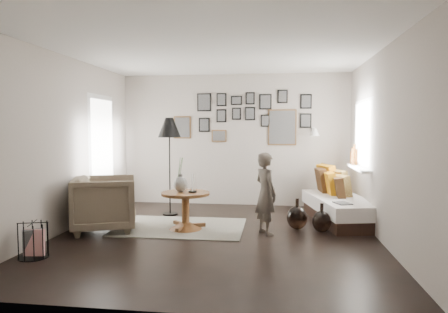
# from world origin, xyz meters

# --- Properties ---
(ground) EXTENTS (4.80, 4.80, 0.00)m
(ground) POSITION_xyz_m (0.00, 0.00, 0.00)
(ground) COLOR black
(ground) RESTS_ON ground
(wall_back) EXTENTS (4.50, 0.00, 4.50)m
(wall_back) POSITION_xyz_m (0.00, 2.40, 1.30)
(wall_back) COLOR #A89D93
(wall_back) RESTS_ON ground
(wall_front) EXTENTS (4.50, 0.00, 4.50)m
(wall_front) POSITION_xyz_m (0.00, -2.40, 1.30)
(wall_front) COLOR #A89D93
(wall_front) RESTS_ON ground
(wall_left) EXTENTS (0.00, 4.80, 4.80)m
(wall_left) POSITION_xyz_m (-2.25, 0.00, 1.30)
(wall_left) COLOR #A89D93
(wall_left) RESTS_ON ground
(wall_right) EXTENTS (0.00, 4.80, 4.80)m
(wall_right) POSITION_xyz_m (2.25, 0.00, 1.30)
(wall_right) COLOR #A89D93
(wall_right) RESTS_ON ground
(ceiling) EXTENTS (4.80, 4.80, 0.00)m
(ceiling) POSITION_xyz_m (0.00, 0.00, 2.60)
(ceiling) COLOR white
(ceiling) RESTS_ON wall_back
(door_left) EXTENTS (0.00, 2.14, 2.14)m
(door_left) POSITION_xyz_m (-2.23, 1.20, 1.05)
(door_left) COLOR white
(door_left) RESTS_ON wall_left
(window_right) EXTENTS (0.15, 1.32, 1.30)m
(window_right) POSITION_xyz_m (2.18, 1.34, 0.93)
(window_right) COLOR white
(window_right) RESTS_ON wall_right
(gallery_wall) EXTENTS (2.74, 0.03, 1.08)m
(gallery_wall) POSITION_xyz_m (0.29, 2.38, 1.74)
(gallery_wall) COLOR brown
(gallery_wall) RESTS_ON wall_back
(wall_sconce) EXTENTS (0.18, 0.36, 0.16)m
(wall_sconce) POSITION_xyz_m (1.55, 2.13, 1.46)
(wall_sconce) COLOR white
(wall_sconce) RESTS_ON wall_back
(rug) EXTENTS (1.96, 1.38, 0.01)m
(rug) POSITION_xyz_m (-0.62, 0.42, 0.01)
(rug) COLOR beige
(rug) RESTS_ON ground
(pedestal_table) EXTENTS (0.73, 0.73, 0.57)m
(pedestal_table) POSITION_xyz_m (-0.51, 0.29, 0.26)
(pedestal_table) COLOR brown
(pedestal_table) RESTS_ON ground
(vase) EXTENTS (0.21, 0.21, 0.52)m
(vase) POSITION_xyz_m (-0.59, 0.31, 0.73)
(vase) COLOR black
(vase) RESTS_ON pedestal_table
(candles) EXTENTS (0.12, 0.12, 0.27)m
(candles) POSITION_xyz_m (-0.40, 0.29, 0.70)
(candles) COLOR black
(candles) RESTS_ON pedestal_table
(daybed) EXTENTS (1.13, 1.93, 0.88)m
(daybed) POSITION_xyz_m (1.88, 1.20, 0.28)
(daybed) COLOR black
(daybed) RESTS_ON ground
(magazine_on_daybed) EXTENTS (0.28, 0.33, 0.01)m
(magazine_on_daybed) POSITION_xyz_m (1.83, 0.56, 0.41)
(magazine_on_daybed) COLOR black
(magazine_on_daybed) RESTS_ON daybed
(armchair) EXTENTS (1.15, 1.14, 0.82)m
(armchair) POSITION_xyz_m (-1.69, 0.08, 0.41)
(armchair) COLOR brown
(armchair) RESTS_ON ground
(armchair_cushion) EXTENTS (0.47, 0.48, 0.17)m
(armchair_cushion) POSITION_xyz_m (-1.66, 0.13, 0.48)
(armchair_cushion) COLOR silver
(armchair_cushion) RESTS_ON armchair
(floor_lamp) EXTENTS (0.40, 0.40, 1.72)m
(floor_lamp) POSITION_xyz_m (-1.02, 1.28, 1.48)
(floor_lamp) COLOR black
(floor_lamp) RESTS_ON ground
(magazine_basket) EXTENTS (0.41, 0.41, 0.42)m
(magazine_basket) POSITION_xyz_m (-2.00, -1.23, 0.20)
(magazine_basket) COLOR black
(magazine_basket) RESTS_ON ground
(demijohn_large) EXTENTS (0.31, 0.31, 0.47)m
(demijohn_large) POSITION_xyz_m (1.16, 0.53, 0.18)
(demijohn_large) COLOR black
(demijohn_large) RESTS_ON ground
(demijohn_small) EXTENTS (0.28, 0.28, 0.43)m
(demijohn_small) POSITION_xyz_m (1.51, 0.41, 0.16)
(demijohn_small) COLOR black
(demijohn_small) RESTS_ON ground
(child) EXTENTS (0.48, 0.52, 1.19)m
(child) POSITION_xyz_m (0.70, 0.20, 0.59)
(child) COLOR #554C43
(child) RESTS_ON ground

